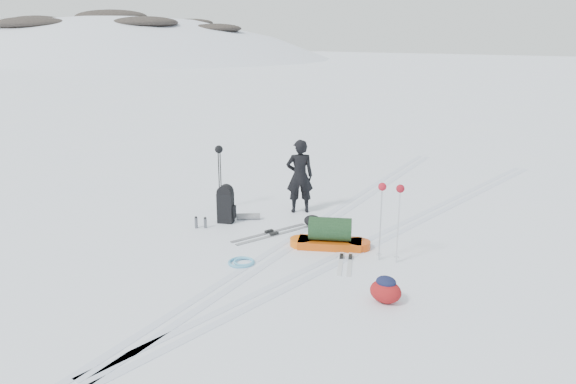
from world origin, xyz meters
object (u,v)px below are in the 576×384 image
(skier, at_px, (300,176))
(expedition_rucksack, at_px, (228,205))
(pulk_sled, at_px, (330,236))
(ski_poles_black, at_px, (219,157))

(skier, height_order, expedition_rucksack, skier)
(expedition_rucksack, bearing_deg, pulk_sled, -23.55)
(ski_poles_black, bearing_deg, pulk_sled, 9.00)
(pulk_sled, bearing_deg, ski_poles_black, 142.13)
(skier, distance_m, expedition_rucksack, 1.72)
(ski_poles_black, bearing_deg, expedition_rucksack, -18.36)
(expedition_rucksack, height_order, ski_poles_black, ski_poles_black)
(pulk_sled, height_order, expedition_rucksack, expedition_rucksack)
(pulk_sled, height_order, ski_poles_black, ski_poles_black)
(skier, distance_m, ski_poles_black, 1.84)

